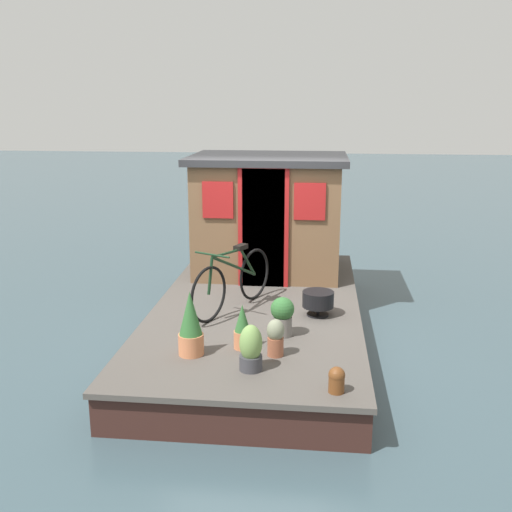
{
  "coord_description": "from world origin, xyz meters",
  "views": [
    {
      "loc": [
        -7.46,
        -0.78,
        3.07
      ],
      "look_at": [
        -0.2,
        0.0,
        1.18
      ],
      "focal_mm": 41.84,
      "sensor_mm": 36.0,
      "label": 1
    }
  ],
  "objects_px": {
    "potted_plant_sage": "(191,325)",
    "charcoal_grill": "(318,300)",
    "bicycle": "(233,281)",
    "potted_plant_lavender": "(282,315)",
    "potted_plant_succulent": "(276,337)",
    "potted_plant_basil": "(242,328)",
    "mooring_bollard": "(337,379)",
    "houseboat_cabin": "(268,214)",
    "potted_plant_thyme": "(251,349)"
  },
  "relations": [
    {
      "from": "potted_plant_thyme",
      "to": "potted_plant_lavender",
      "type": "height_order",
      "value": "potted_plant_thyme"
    },
    {
      "from": "potted_plant_lavender",
      "to": "charcoal_grill",
      "type": "distance_m",
      "value": 0.82
    },
    {
      "from": "houseboat_cabin",
      "to": "mooring_bollard",
      "type": "xyz_separation_m",
      "value": [
        -4.0,
        -0.98,
        -0.79
      ]
    },
    {
      "from": "houseboat_cabin",
      "to": "potted_plant_lavender",
      "type": "distance_m",
      "value": 2.78
    },
    {
      "from": "bicycle",
      "to": "potted_plant_lavender",
      "type": "xyz_separation_m",
      "value": [
        -0.8,
        -0.68,
        -0.14
      ]
    },
    {
      "from": "potted_plant_thyme",
      "to": "mooring_bollard",
      "type": "xyz_separation_m",
      "value": [
        -0.39,
        -0.84,
        -0.1
      ]
    },
    {
      "from": "houseboat_cabin",
      "to": "potted_plant_sage",
      "type": "bearing_deg",
      "value": 170.94
    },
    {
      "from": "potted_plant_sage",
      "to": "charcoal_grill",
      "type": "xyz_separation_m",
      "value": [
        1.34,
        -1.32,
        -0.13
      ]
    },
    {
      "from": "potted_plant_sage",
      "to": "charcoal_grill",
      "type": "bearing_deg",
      "value": -44.68
    },
    {
      "from": "bicycle",
      "to": "potted_plant_sage",
      "type": "height_order",
      "value": "bicycle"
    },
    {
      "from": "potted_plant_thyme",
      "to": "potted_plant_lavender",
      "type": "distance_m",
      "value": 0.97
    },
    {
      "from": "potted_plant_lavender",
      "to": "charcoal_grill",
      "type": "xyz_separation_m",
      "value": [
        0.71,
        -0.4,
        -0.04
      ]
    },
    {
      "from": "potted_plant_thyme",
      "to": "mooring_bollard",
      "type": "relative_size",
      "value": 1.91
    },
    {
      "from": "potted_plant_succulent",
      "to": "charcoal_grill",
      "type": "xyz_separation_m",
      "value": [
        1.27,
        -0.44,
        -0.0
      ]
    },
    {
      "from": "potted_plant_lavender",
      "to": "charcoal_grill",
      "type": "bearing_deg",
      "value": -29.42
    },
    {
      "from": "houseboat_cabin",
      "to": "potted_plant_lavender",
      "type": "xyz_separation_m",
      "value": [
        -2.67,
        -0.4,
        -0.67
      ]
    },
    {
      "from": "potted_plant_thyme",
      "to": "mooring_bollard",
      "type": "height_order",
      "value": "potted_plant_thyme"
    },
    {
      "from": "potted_plant_sage",
      "to": "charcoal_grill",
      "type": "height_order",
      "value": "potted_plant_sage"
    },
    {
      "from": "houseboat_cabin",
      "to": "potted_plant_basil",
      "type": "relative_size",
      "value": 4.72
    },
    {
      "from": "bicycle",
      "to": "potted_plant_basil",
      "type": "height_order",
      "value": "bicycle"
    },
    {
      "from": "bicycle",
      "to": "potted_plant_sage",
      "type": "distance_m",
      "value": 1.45
    },
    {
      "from": "potted_plant_succulent",
      "to": "potted_plant_basil",
      "type": "distance_m",
      "value": 0.4
    },
    {
      "from": "potted_plant_sage",
      "to": "potted_plant_basil",
      "type": "bearing_deg",
      "value": -67.27
    },
    {
      "from": "bicycle",
      "to": "potted_plant_basil",
      "type": "distance_m",
      "value": 1.25
    },
    {
      "from": "potted_plant_sage",
      "to": "charcoal_grill",
      "type": "distance_m",
      "value": 1.89
    },
    {
      "from": "charcoal_grill",
      "to": "mooring_bollard",
      "type": "height_order",
      "value": "charcoal_grill"
    },
    {
      "from": "potted_plant_basil",
      "to": "houseboat_cabin",
      "type": "bearing_deg",
      "value": -0.15
    },
    {
      "from": "potted_plant_thyme",
      "to": "houseboat_cabin",
      "type": "bearing_deg",
      "value": 2.29
    },
    {
      "from": "potted_plant_succulent",
      "to": "potted_plant_thyme",
      "type": "bearing_deg",
      "value": 149.78
    },
    {
      "from": "charcoal_grill",
      "to": "mooring_bollard",
      "type": "relative_size",
      "value": 1.58
    },
    {
      "from": "potted_plant_basil",
      "to": "mooring_bollard",
      "type": "distance_m",
      "value": 1.35
    },
    {
      "from": "potted_plant_basil",
      "to": "bicycle",
      "type": "bearing_deg",
      "value": 12.93
    },
    {
      "from": "potted_plant_succulent",
      "to": "mooring_bollard",
      "type": "distance_m",
      "value": 0.98
    },
    {
      "from": "bicycle",
      "to": "potted_plant_succulent",
      "type": "bearing_deg",
      "value": -154.59
    },
    {
      "from": "potted_plant_basil",
      "to": "charcoal_grill",
      "type": "distance_m",
      "value": 1.38
    },
    {
      "from": "houseboat_cabin",
      "to": "potted_plant_thyme",
      "type": "xyz_separation_m",
      "value": [
        -3.61,
        -0.14,
        -0.69
      ]
    },
    {
      "from": "potted_plant_thyme",
      "to": "charcoal_grill",
      "type": "height_order",
      "value": "potted_plant_thyme"
    },
    {
      "from": "potted_plant_sage",
      "to": "potted_plant_lavender",
      "type": "distance_m",
      "value": 1.12
    },
    {
      "from": "bicycle",
      "to": "mooring_bollard",
      "type": "relative_size",
      "value": 6.33
    },
    {
      "from": "potted_plant_thyme",
      "to": "potted_plant_basil",
      "type": "relative_size",
      "value": 0.95
    },
    {
      "from": "potted_plant_basil",
      "to": "mooring_bollard",
      "type": "height_order",
      "value": "potted_plant_basil"
    },
    {
      "from": "potted_plant_succulent",
      "to": "potted_plant_basil",
      "type": "relative_size",
      "value": 0.8
    },
    {
      "from": "potted_plant_basil",
      "to": "potted_plant_lavender",
      "type": "height_order",
      "value": "potted_plant_basil"
    },
    {
      "from": "potted_plant_basil",
      "to": "charcoal_grill",
      "type": "height_order",
      "value": "potted_plant_basil"
    },
    {
      "from": "potted_plant_thyme",
      "to": "potted_plant_sage",
      "type": "xyz_separation_m",
      "value": [
        0.31,
        0.67,
        0.11
      ]
    },
    {
      "from": "houseboat_cabin",
      "to": "potted_plant_thyme",
      "type": "relative_size",
      "value": 4.98
    },
    {
      "from": "potted_plant_sage",
      "to": "potted_plant_basil",
      "type": "xyz_separation_m",
      "value": [
        0.22,
        -0.52,
        -0.1
      ]
    },
    {
      "from": "potted_plant_thyme",
      "to": "potted_plant_lavender",
      "type": "relative_size",
      "value": 1.04
    },
    {
      "from": "potted_plant_sage",
      "to": "potted_plant_lavender",
      "type": "bearing_deg",
      "value": -55.76
    },
    {
      "from": "houseboat_cabin",
      "to": "potted_plant_sage",
      "type": "distance_m",
      "value": 3.39
    }
  ]
}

